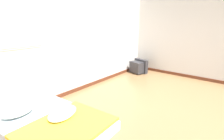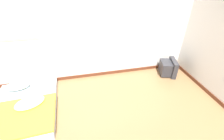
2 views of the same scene
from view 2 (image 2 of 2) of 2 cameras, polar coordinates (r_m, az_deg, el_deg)
wall_back at (r=3.72m, az=-13.64°, el=14.01°), size 8.24×0.08×2.60m
mattress_bed at (r=3.68m, az=-30.63°, el=-12.22°), size 1.36×1.79×0.30m
crt_tv at (r=4.49m, az=20.66°, el=0.88°), size 0.51×0.57×0.45m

